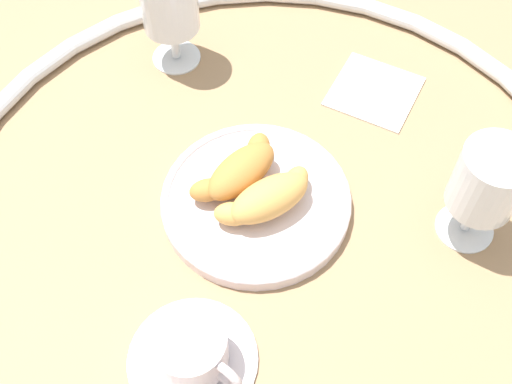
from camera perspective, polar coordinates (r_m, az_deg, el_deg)
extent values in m
plane|color=#997551|center=(0.77, 1.15, -2.26)|extent=(2.20, 2.20, 0.00)
torus|color=silver|center=(0.76, 1.16, -1.79)|extent=(0.81, 0.81, 0.02)
cylinder|color=silver|center=(0.77, 0.00, -0.91)|extent=(0.23, 0.23, 0.02)
torus|color=silver|center=(0.76, 0.00, -0.59)|extent=(0.23, 0.23, 0.01)
ellipsoid|color=#D6994C|center=(0.73, 1.34, -0.88)|extent=(0.11, 0.09, 0.04)
ellipsoid|color=#D6994C|center=(0.75, 3.52, 0.93)|extent=(0.05, 0.04, 0.03)
ellipsoid|color=#D6994C|center=(0.73, -2.05, -1.96)|extent=(0.05, 0.05, 0.03)
ellipsoid|color=#BC7A38|center=(0.75, -1.30, 1.88)|extent=(0.11, 0.06, 0.04)
ellipsoid|color=#BC7A38|center=(0.78, 0.21, 3.91)|extent=(0.05, 0.04, 0.03)
ellipsoid|color=#BC7A38|center=(0.75, -4.29, 0.17)|extent=(0.05, 0.05, 0.03)
cylinder|color=silver|center=(0.69, -5.65, -14.51)|extent=(0.14, 0.14, 0.01)
cylinder|color=silver|center=(0.66, -5.87, -13.63)|extent=(0.08, 0.08, 0.05)
cylinder|color=#937A60|center=(0.64, -6.04, -12.95)|extent=(0.07, 0.07, 0.01)
torus|color=silver|center=(0.65, -2.76, -15.89)|extent=(0.01, 0.04, 0.04)
cylinder|color=white|center=(0.94, -7.06, 11.84)|extent=(0.07, 0.07, 0.01)
cylinder|color=white|center=(0.92, -7.26, 13.18)|extent=(0.01, 0.01, 0.05)
cylinder|color=white|center=(0.87, -7.74, 16.41)|extent=(0.08, 0.08, 0.08)
cylinder|color=gold|center=(0.88, -7.72, 16.26)|extent=(0.07, 0.07, 0.07)
cylinder|color=white|center=(0.79, 18.02, -3.02)|extent=(0.07, 0.07, 0.01)
cylinder|color=white|center=(0.77, 18.59, -1.87)|extent=(0.01, 0.01, 0.05)
cylinder|color=white|center=(0.72, 20.02, 1.00)|extent=(0.08, 0.08, 0.08)
cylinder|color=#E0CC4C|center=(0.73, 19.71, 0.39)|extent=(0.07, 0.07, 0.05)
cube|color=silver|center=(0.90, 10.47, 8.84)|extent=(0.12, 0.12, 0.01)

